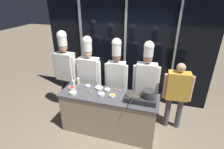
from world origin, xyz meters
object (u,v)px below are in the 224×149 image
prep_bowl_onion (101,94)px  prep_bowl_carrots (112,96)px  frying_pan (134,93)px  stock_pot (149,93)px  squeeze_bottle_oil (78,80)px  chef_sous (89,72)px  prep_bowl_chili_flakes (72,88)px  serving_spoon_slotted (90,92)px  chef_line (116,74)px  prep_bowl_shrimp (99,88)px  portable_stove (141,98)px  person_guest (177,91)px  prep_bowl_bean_sprouts (88,86)px  chef_head (65,66)px  prep_bowl_noodles (107,90)px  squeeze_bottle_clear (73,83)px  prep_bowl_ginger (73,93)px  chef_pastry (146,77)px  serving_spoon_solid (118,90)px

prep_bowl_onion → prep_bowl_carrots: prep_bowl_onion is taller
frying_pan → prep_bowl_onion: bearing=-177.2°
prep_bowl_onion → stock_pot: bearing=2.3°
squeeze_bottle_oil → chef_sous: chef_sous is taller
prep_bowl_chili_flakes → prep_bowl_carrots: prep_bowl_chili_flakes is taller
serving_spoon_slotted → chef_line: (0.42, 0.59, 0.21)m
prep_bowl_shrimp → prep_bowl_chili_flakes: bearing=-162.1°
portable_stove → person_guest: person_guest is taller
prep_bowl_bean_sprouts → chef_line: size_ratio=0.06×
squeeze_bottle_oil → prep_bowl_carrots: bearing=-18.6°
stock_pot → frying_pan: bearing=-179.1°
squeeze_bottle_oil → prep_bowl_shrimp: size_ratio=1.15×
prep_bowl_onion → serving_spoon_slotted: size_ratio=0.62×
chef_line → chef_head: bearing=-1.9°
prep_bowl_noodles → prep_bowl_bean_sprouts: bearing=176.3°
frying_pan → prep_bowl_noodles: frying_pan is taller
squeeze_bottle_oil → squeeze_bottle_clear: (-0.05, -0.12, -0.01)m
chef_head → person_guest: bearing=-175.5°
serving_spoon_slotted → person_guest: person_guest is taller
portable_stove → squeeze_bottle_clear: squeeze_bottle_clear is taller
frying_pan → squeeze_bottle_clear: 1.41m
prep_bowl_onion → prep_bowl_carrots: 0.23m
portable_stove → serving_spoon_slotted: size_ratio=2.64×
prep_bowl_onion → chef_head: size_ratio=0.07×
prep_bowl_chili_flakes → person_guest: size_ratio=0.09×
prep_bowl_bean_sprouts → portable_stove: bearing=-10.4°
squeeze_bottle_clear → chef_head: bearing=135.8°
person_guest → stock_pot: bearing=42.5°
prep_bowl_ginger → chef_line: size_ratio=0.08×
prep_bowl_onion → person_guest: person_guest is taller
squeeze_bottle_oil → prep_bowl_onion: bearing=-25.3°
prep_bowl_bean_sprouts → chef_head: bearing=154.4°
frying_pan → stock_pot: bearing=0.9°
serving_spoon_slotted → prep_bowl_onion: bearing=-12.3°
prep_bowl_ginger → serving_spoon_slotted: prep_bowl_ginger is taller
portable_stove → person_guest: bearing=39.3°
prep_bowl_shrimp → prep_bowl_ginger: bearing=-140.7°
chef_head → person_guest: 2.66m
prep_bowl_ginger → chef_pastry: bearing=30.0°
squeeze_bottle_oil → serving_spoon_solid: squeeze_bottle_oil is taller
prep_bowl_shrimp → chef_line: bearing=56.0°
frying_pan → serving_spoon_solid: size_ratio=2.23×
chef_line → person_guest: 1.36m
chef_pastry → frying_pan: bearing=72.1°
portable_stove → chef_pastry: size_ratio=0.31×
chef_head → chef_pastry: (1.97, 0.07, -0.07)m
chef_line → person_guest: (1.35, -0.05, -0.20)m
squeeze_bottle_oil → chef_sous: (0.14, 0.31, 0.11)m
portable_stove → prep_bowl_ginger: bearing=-173.6°
chef_pastry → chef_sous: bearing=-2.3°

